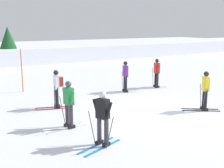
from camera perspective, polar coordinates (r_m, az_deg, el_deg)
name	(u,v)px	position (r m, az deg, el deg)	size (l,w,h in m)	color
ground_plane	(159,115)	(12.02, 9.19, -6.15)	(120.00, 120.00, 0.00)	white
far_snow_ridge	(22,54)	(31.34, -17.35, 5.71)	(80.00, 8.46, 1.48)	white
skier_green	(69,103)	(10.33, -8.58, -3.76)	(1.63, 1.00, 1.71)	silver
skier_yellow	(205,90)	(12.97, 17.93, -1.07)	(1.53, 1.21, 1.71)	black
skier_black	(102,117)	(8.72, -1.89, -6.52)	(1.63, 0.95, 1.71)	#237AC6
skier_white	(57,87)	(12.91, -10.83, -0.59)	(1.64, 0.96, 1.71)	red
skier_purple	(125,76)	(15.81, 2.62, 1.66)	(1.63, 0.95, 1.71)	silver
skier_red	(157,72)	(17.15, 8.80, 2.31)	(1.64, 0.96, 1.71)	silver
trail_marker_pole	(22,71)	(16.55, -17.41, 2.51)	(0.05, 0.05, 2.36)	#C65614
conifer_far_left	(8,42)	(28.94, -19.87, 7.84)	(2.16, 2.16, 3.53)	#513823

